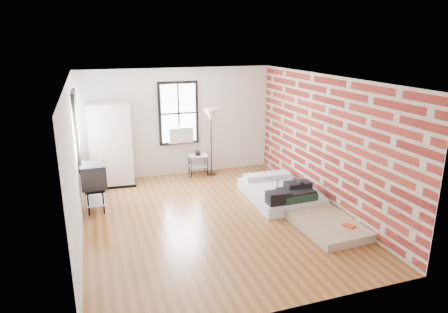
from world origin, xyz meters
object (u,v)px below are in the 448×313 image
object	(u,v)px
mattress_bare	(314,213)
mattress_main	(280,193)
tv_stand	(94,177)
side_table	(198,159)
wardrobe	(111,145)
floor_lamp	(211,118)

from	to	relation	value
mattress_bare	mattress_main	bearing A→B (deg)	96.09
mattress_main	tv_stand	bearing A→B (deg)	169.92
mattress_bare	side_table	distance (m)	3.73
mattress_bare	wardrobe	xyz separation A→B (m)	(-3.66, 3.33, 0.89)
floor_lamp	tv_stand	world-z (taller)	floor_lamp
mattress_main	wardrobe	size ratio (longest dim) A/B	0.93
mattress_bare	tv_stand	bearing A→B (deg)	152.38
mattress_bare	floor_lamp	world-z (taller)	floor_lamp
mattress_main	side_table	bearing A→B (deg)	121.57
mattress_main	side_table	distance (m)	2.61
mattress_main	side_table	xyz separation A→B (m)	(-1.31, 2.24, 0.27)
floor_lamp	tv_stand	xyz separation A→B (m)	(-3.00, -1.38, -0.81)
tv_stand	mattress_bare	bearing A→B (deg)	-25.63
mattress_main	wardrobe	world-z (taller)	wardrobe
mattress_main	wardrobe	xyz separation A→B (m)	(-3.49, 2.17, 0.85)
tv_stand	mattress_main	bearing A→B (deg)	-11.58
side_table	tv_stand	xyz separation A→B (m)	(-2.64, -1.45, 0.29)
mattress_main	mattress_bare	bearing A→B (deg)	-80.42
mattress_main	mattress_bare	world-z (taller)	mattress_main
wardrobe	floor_lamp	bearing A→B (deg)	4.65
mattress_bare	tv_stand	world-z (taller)	tv_stand
mattress_main	tv_stand	xyz separation A→B (m)	(-3.96, 0.79, 0.56)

